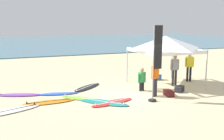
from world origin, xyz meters
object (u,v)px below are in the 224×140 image
object	(u,v)px
person_green	(142,78)
person_black	(155,70)
surfboard_red	(112,102)
cooler_box	(157,77)
person_grey	(175,68)
gear_bag_by_pole	(179,89)
person_orange	(155,76)
banner_flag	(155,66)
surfboard_black	(87,87)
gear_bag_near_tent	(169,93)
surfboard_orange	(49,102)
surfboard_lime	(80,98)
surfboard_white	(12,110)
surfboard_purple	(19,95)
canopy_tent	(165,42)
surfboard_blue	(58,94)
person_yellow	(189,65)
surfboard_teal	(102,102)

from	to	relation	value
person_green	person_black	bearing A→B (deg)	5.49
surfboard_red	cooler_box	xyz separation A→B (m)	(4.28, 3.31, 0.16)
person_grey	gear_bag_by_pole	bearing A→B (deg)	-113.83
person_orange	banner_flag	world-z (taller)	banner_flag
surfboard_black	surfboard_red	size ratio (longest dim) A/B	0.97
surfboard_red	gear_bag_near_tent	distance (m)	2.94
person_grey	cooler_box	distance (m)	1.78
surfboard_orange	person_grey	xyz separation A→B (m)	(6.98, 0.62, 0.95)
surfboard_lime	surfboard_white	world-z (taller)	same
surfboard_purple	surfboard_black	xyz separation A→B (m)	(3.46, 0.13, -0.00)
surfboard_purple	surfboard_white	distance (m)	2.36
surfboard_lime	person_orange	world-z (taller)	person_orange
banner_flag	cooler_box	distance (m)	4.64
canopy_tent	surfboard_red	xyz separation A→B (m)	(-3.92, -1.96, -2.35)
canopy_tent	gear_bag_by_pole	bearing A→B (deg)	-91.48
surfboard_white	surfboard_blue	size ratio (longest dim) A/B	1.27
canopy_tent	surfboard_blue	bearing A→B (deg)	176.48
surfboard_white	surfboard_black	xyz separation A→B (m)	(3.85, 2.46, 0.00)
surfboard_orange	gear_bag_near_tent	size ratio (longest dim) A/B	3.77
person_yellow	canopy_tent	bearing A→B (deg)	-171.78
surfboard_red	gear_bag_by_pole	xyz separation A→B (m)	(3.88, 0.48, 0.10)
surfboard_purple	person_green	bearing A→B (deg)	-13.78
surfboard_white	surfboard_orange	size ratio (longest dim) A/B	1.09
gear_bag_by_pole	cooler_box	bearing A→B (deg)	81.92
surfboard_purple	banner_flag	bearing A→B (deg)	-30.18
person_grey	gear_bag_by_pole	distance (m)	1.60
surfboard_teal	gear_bag_near_tent	distance (m)	3.32
person_orange	person_black	xyz separation A→B (m)	(0.75, 1.25, 0.00)
surfboard_black	person_orange	distance (m)	3.85
surfboard_white	surfboard_blue	xyz separation A→B (m)	(2.20, 1.81, 0.00)
person_yellow	gear_bag_by_pole	size ratio (longest dim) A/B	2.85
person_green	gear_bag_by_pole	xyz separation A→B (m)	(1.68, -0.90, -0.52)
person_grey	person_green	xyz separation A→B (m)	(-2.23, -0.33, -0.33)
surfboard_purple	surfboard_red	size ratio (longest dim) A/B	1.01
banner_flag	cooler_box	world-z (taller)	banner_flag
person_black	surfboard_red	bearing A→B (deg)	-154.10
canopy_tent	surfboard_red	size ratio (longest dim) A/B	1.45
person_grey	surfboard_white	bearing A→B (deg)	-171.93
surfboard_red	person_grey	bearing A→B (deg)	21.23
person_green	person_grey	bearing A→B (deg)	8.54
surfboard_red	person_green	size ratio (longest dim) A/B	1.85
surfboard_white	gear_bag_near_tent	world-z (taller)	gear_bag_near_tent
surfboard_red	person_yellow	xyz separation A→B (m)	(5.83, 2.24, 0.95)
canopy_tent	surfboard_purple	world-z (taller)	canopy_tent
gear_bag_by_pole	surfboard_red	bearing A→B (deg)	-172.90
surfboard_orange	surfboard_black	bearing A→B (deg)	39.01
canopy_tent	surfboard_red	bearing A→B (deg)	-153.41
surfboard_lime	cooler_box	distance (m)	5.83
surfboard_black	person_yellow	world-z (taller)	person_yellow
surfboard_teal	person_green	world-z (taller)	person_green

